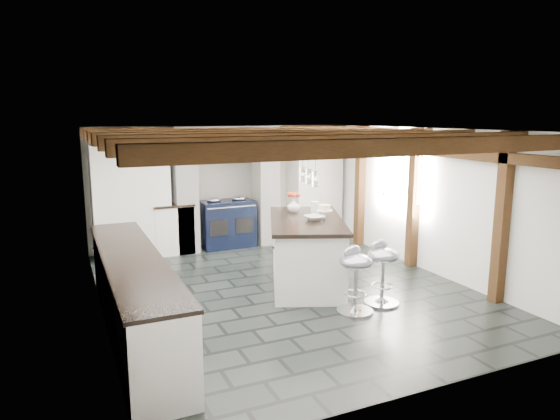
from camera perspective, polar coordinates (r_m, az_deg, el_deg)
name	(u,v)px	position (r m, az deg, el deg)	size (l,w,h in m)	color
ground	(285,289)	(7.35, 0.57, -9.06)	(6.00, 6.00, 0.00)	black
room_shell	(215,205)	(8.15, -7.49, 0.60)	(6.00, 6.03, 6.00)	white
range_cooker	(227,223)	(9.63, -6.09, -1.45)	(1.00, 0.63, 0.99)	black
kitchen_island	(306,250)	(7.47, 3.00, -4.63)	(1.73, 2.25, 1.32)	white
bar_stool_near	(382,265)	(6.78, 11.61, -6.21)	(0.50, 0.50, 0.86)	silver
bar_stool_far	(355,272)	(6.44, 8.59, -7.03)	(0.52, 0.52, 0.86)	silver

